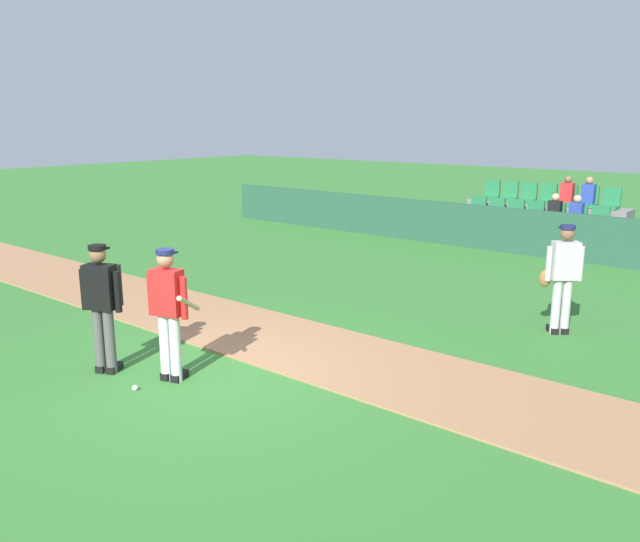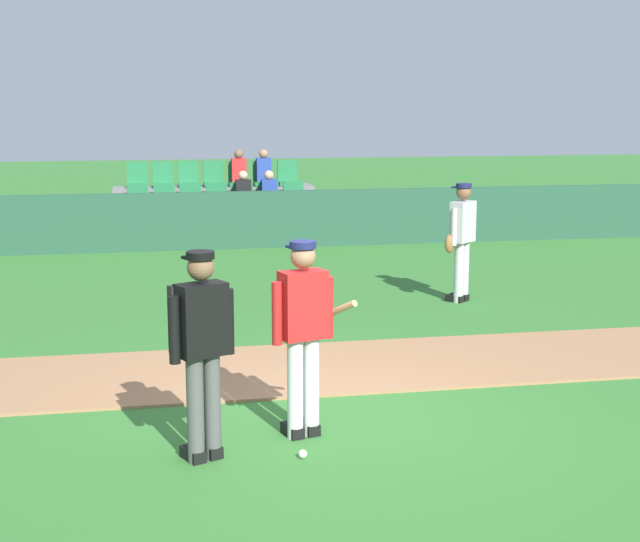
% 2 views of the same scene
% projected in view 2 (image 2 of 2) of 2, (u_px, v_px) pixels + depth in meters
% --- Properties ---
extents(ground_plane, '(80.00, 80.00, 0.00)m').
position_uv_depth(ground_plane, '(318.00, 419.00, 8.69)').
color(ground_plane, '#33702D').
extents(infield_dirt_path, '(28.00, 2.02, 0.03)m').
position_uv_depth(infield_dirt_path, '(291.00, 369.00, 10.26)').
color(infield_dirt_path, '#9E704C').
rests_on(infield_dirt_path, ground).
extents(dugout_fence, '(20.00, 0.16, 1.16)m').
position_uv_depth(dugout_fence, '(222.00, 220.00, 18.62)').
color(dugout_fence, '#234C38').
rests_on(dugout_fence, ground).
extents(stadium_bleachers, '(4.45, 2.10, 1.90)m').
position_uv_depth(stadium_bleachers, '(217.00, 216.00, 20.04)').
color(stadium_bleachers, slate).
rests_on(stadium_bleachers, ground).
extents(batter_red_jersey, '(0.74, 0.69, 1.76)m').
position_uv_depth(batter_red_jersey, '(303.00, 331.00, 8.08)').
color(batter_red_jersey, silver).
rests_on(batter_red_jersey, ground).
extents(umpire_home_plate, '(0.54, 0.43, 1.76)m').
position_uv_depth(umpire_home_plate, '(201.00, 343.00, 7.54)').
color(umpire_home_plate, '#4C4C4C').
rests_on(umpire_home_plate, ground).
extents(runner_grey_jersey, '(0.59, 0.48, 1.76)m').
position_uv_depth(runner_grey_jersey, '(461.00, 238.00, 13.62)').
color(runner_grey_jersey, '#B2B2B2').
rests_on(runner_grey_jersey, ground).
extents(baseball, '(0.07, 0.07, 0.07)m').
position_uv_depth(baseball, '(303.00, 454.00, 7.73)').
color(baseball, white).
rests_on(baseball, ground).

